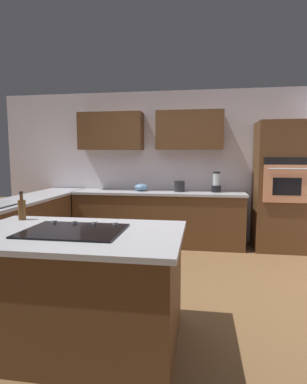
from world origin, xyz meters
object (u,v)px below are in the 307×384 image
Objects in this scene: cooktop at (74,230)px; kettle at (179,186)px; oil_bottle at (22,209)px; mixing_bowl at (141,187)px; blender at (216,183)px; wall_oven at (281,187)px.

cooktop is 4.23× the size of kettle.
mixing_bowl is at bearing -103.58° from oil_bottle.
mixing_bowl is 0.65m from kettle.
cooktop is at bearing 78.07° from kettle.
mixing_bowl is at bearing -0.00° from blender.
kettle is (-0.65, 0.00, 0.03)m from mixing_bowl.
wall_oven is 6.03× the size of blender.
oil_bottle reaches higher than cooktop.
wall_oven is 8.93× the size of mixing_bowl.
cooktop is at bearing 90.72° from mixing_bowl.
wall_oven is 2.25m from mixing_bowl.
wall_oven reaches higher than blender.
wall_oven is 11.24× the size of kettle.
mixing_bowl is (1.25, -0.00, -0.08)m from blender.
blender is 1.87× the size of kettle.
oil_bottle is (0.65, -0.36, 0.09)m from cooktop.
kettle is at bearing 180.00° from mixing_bowl.
kettle is at bearing -101.93° from cooktop.
oil_bottle is at bearing 53.78° from blender.
blender is 1.48× the size of mixing_bowl.
cooktop is 3.36× the size of mixing_bowl.
mixing_bowl is at bearing 0.00° from kettle.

